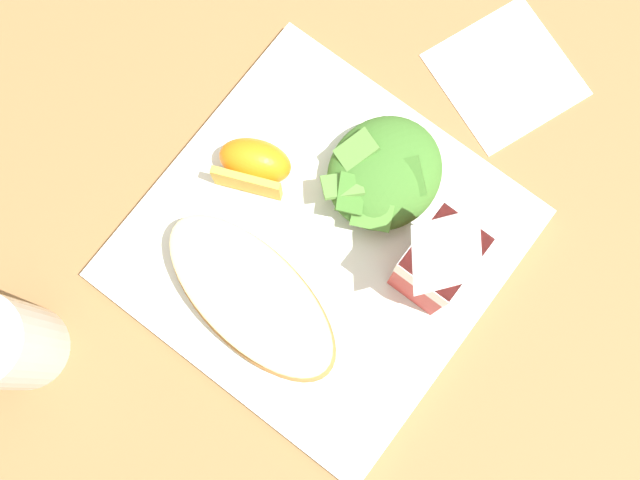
{
  "coord_description": "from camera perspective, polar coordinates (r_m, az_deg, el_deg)",
  "views": [
    {
      "loc": [
        0.1,
        0.07,
        0.63
      ],
      "look_at": [
        0.0,
        0.0,
        0.03
      ],
      "focal_mm": 42.78,
      "sensor_mm": 36.0,
      "label": 1
    }
  ],
  "objects": [
    {
      "name": "milk_carton",
      "position": [
        0.57,
        8.96,
        -1.43
      ],
      "size": [
        0.06,
        0.04,
        0.11
      ],
      "color": "#B7332D",
      "rests_on": "white_plate"
    },
    {
      "name": "cheesy_pizza_bread",
      "position": [
        0.6,
        -5.14,
        -4.26
      ],
      "size": [
        0.1,
        0.18,
        0.04
      ],
      "color": "#A87038",
      "rests_on": "white_plate"
    },
    {
      "name": "drinking_clear_cup",
      "position": [
        0.63,
        -22.6,
        -7.17
      ],
      "size": [
        0.07,
        0.07,
        0.1
      ],
      "primitive_type": "cylinder",
      "color": "silver",
      "rests_on": "ground"
    },
    {
      "name": "paper_napkin",
      "position": [
        0.71,
        13.73,
        11.96
      ],
      "size": [
        0.14,
        0.14,
        0.0
      ],
      "primitive_type": "cube",
      "rotation": [
        0.0,
        0.0,
        -0.37
      ],
      "color": "white",
      "rests_on": "ground"
    },
    {
      "name": "green_salad_pile",
      "position": [
        0.62,
        4.83,
        5.02
      ],
      "size": [
        0.1,
        0.09,
        0.04
      ],
      "color": "#3D7028",
      "rests_on": "white_plate"
    },
    {
      "name": "orange_wedge_front",
      "position": [
        0.62,
        -4.92,
        5.72
      ],
      "size": [
        0.06,
        0.07,
        0.04
      ],
      "color": "orange",
      "rests_on": "white_plate"
    },
    {
      "name": "ground",
      "position": [
        0.64,
        0.0,
        -0.46
      ],
      "size": [
        3.0,
        3.0,
        0.0
      ],
      "primitive_type": "plane",
      "color": "olive"
    },
    {
      "name": "white_plate",
      "position": [
        0.63,
        0.0,
        -0.32
      ],
      "size": [
        0.28,
        0.28,
        0.02
      ],
      "primitive_type": "cube",
      "color": "white",
      "rests_on": "ground"
    }
  ]
}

